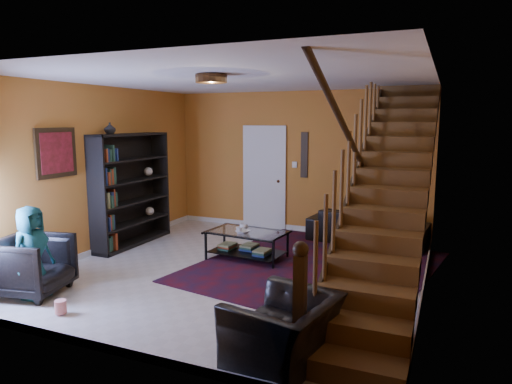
% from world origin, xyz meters
% --- Properties ---
extents(floor, '(5.50, 5.50, 0.00)m').
position_xyz_m(floor, '(0.00, 0.00, 0.00)').
color(floor, beige).
rests_on(floor, ground).
extents(room, '(5.50, 5.50, 5.50)m').
position_xyz_m(room, '(-1.33, 1.33, 0.05)').
color(room, '#CB722D').
rests_on(room, ground).
extents(staircase, '(0.95, 5.02, 3.18)m').
position_xyz_m(staircase, '(2.12, -0.00, 1.40)').
color(staircase, brown).
rests_on(staircase, floor).
extents(bookshelf, '(0.35, 1.80, 2.00)m').
position_xyz_m(bookshelf, '(-2.40, 0.60, 0.96)').
color(bookshelf, black).
rests_on(bookshelf, floor).
extents(door, '(0.82, 0.05, 2.05)m').
position_xyz_m(door, '(-0.70, 2.73, 1.02)').
color(door, silver).
rests_on(door, floor).
extents(framed_picture, '(0.04, 0.74, 0.74)m').
position_xyz_m(framed_picture, '(-2.57, -0.90, 1.75)').
color(framed_picture, maroon).
rests_on(framed_picture, room).
extents(wall_hanging, '(0.14, 0.03, 0.90)m').
position_xyz_m(wall_hanging, '(0.15, 2.73, 1.55)').
color(wall_hanging, black).
rests_on(wall_hanging, room).
extents(ceiling_fixture, '(0.40, 0.40, 0.10)m').
position_xyz_m(ceiling_fixture, '(0.00, -0.80, 2.74)').
color(ceiling_fixture, '#3F2814').
rests_on(ceiling_fixture, room).
extents(rug, '(3.79, 4.16, 0.02)m').
position_xyz_m(rug, '(1.00, 0.59, 0.01)').
color(rug, '#420B16').
rests_on(rug, floor).
extents(sofa, '(2.17, 1.03, 0.61)m').
position_xyz_m(sofa, '(1.50, 2.30, 0.31)').
color(sofa, black).
rests_on(sofa, floor).
extents(armchair_left, '(0.99, 0.97, 0.76)m').
position_xyz_m(armchair_left, '(-2.05, -1.90, 0.38)').
color(armchair_left, black).
rests_on(armchair_left, floor).
extents(armchair_right, '(1.02, 1.11, 0.63)m').
position_xyz_m(armchair_right, '(1.50, -2.25, 0.32)').
color(armchair_right, black).
rests_on(armchair_right, floor).
extents(person_adult_a, '(0.52, 0.37, 1.36)m').
position_xyz_m(person_adult_a, '(1.38, 2.35, 0.23)').
color(person_adult_a, black).
rests_on(person_adult_a, sofa).
extents(person_adult_b, '(0.72, 0.59, 1.38)m').
position_xyz_m(person_adult_b, '(1.50, 2.35, 0.24)').
color(person_adult_b, black).
rests_on(person_adult_b, sofa).
extents(person_child, '(0.40, 0.59, 1.18)m').
position_xyz_m(person_child, '(-1.95, -1.97, 0.59)').
color(person_child, '#195560').
rests_on(person_child, armchair_left).
extents(coffee_table, '(1.28, 0.83, 0.46)m').
position_xyz_m(coffee_table, '(-0.12, 0.55, 0.27)').
color(coffee_table, black).
rests_on(coffee_table, floor).
extents(cup_a, '(0.15, 0.15, 0.10)m').
position_xyz_m(cup_a, '(-0.20, 0.60, 0.52)').
color(cup_a, '#999999').
rests_on(cup_a, coffee_table).
extents(cup_b, '(0.14, 0.14, 0.10)m').
position_xyz_m(cup_b, '(-0.17, 0.37, 0.52)').
color(cup_b, '#999999').
rests_on(cup_b, coffee_table).
extents(bowl, '(0.25, 0.25, 0.05)m').
position_xyz_m(bowl, '(-0.11, 0.38, 0.49)').
color(bowl, '#999999').
rests_on(bowl, coffee_table).
extents(vase, '(0.18, 0.18, 0.19)m').
position_xyz_m(vase, '(-2.41, 0.10, 2.10)').
color(vase, '#999999').
rests_on(vase, bookshelf).
extents(popcorn_bucket, '(0.15, 0.15, 0.15)m').
position_xyz_m(popcorn_bucket, '(-1.23, -2.25, 0.10)').
color(popcorn_bucket, red).
rests_on(popcorn_bucket, rug).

